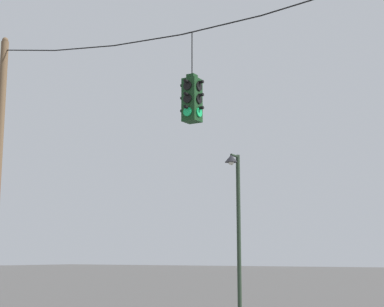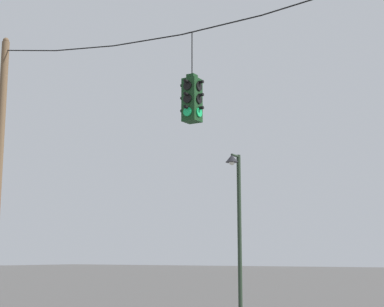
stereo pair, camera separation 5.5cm
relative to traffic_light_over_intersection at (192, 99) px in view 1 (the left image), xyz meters
The scene contains 3 objects.
span_wire 1.96m from the traffic_light_over_intersection, ahead, with size 13.99×0.03×0.82m.
traffic_light_over_intersection is the anchor object (origin of this frame).
street_lamp 5.19m from the traffic_light_over_intersection, 106.68° to the left, with size 0.37×0.66×4.98m.
Camera 1 is at (5.96, -10.44, 2.02)m, focal length 55.00 mm.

